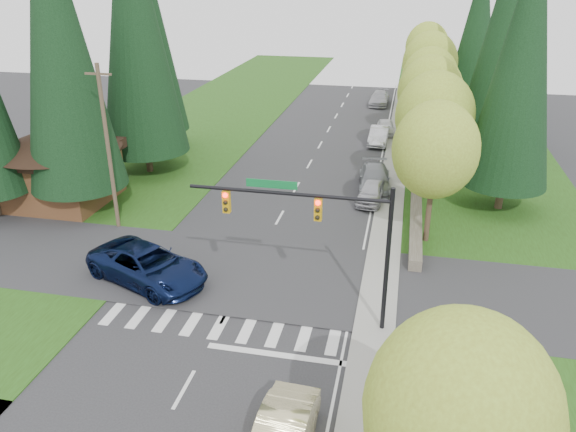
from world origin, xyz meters
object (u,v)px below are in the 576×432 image
(parked_car_a, at_px, (372,192))
(parked_car_d, at_px, (386,127))
(suv_navy, at_px, (148,265))
(parked_car_c, at_px, (379,136))
(parked_car_e, at_px, (379,98))
(parked_car_b, at_px, (375,178))

(parked_car_a, bearing_deg, parked_car_d, 96.86)
(suv_navy, relative_size, parked_car_d, 1.63)
(parked_car_d, bearing_deg, parked_car_a, -94.00)
(parked_car_a, height_order, parked_car_c, parked_car_c)
(parked_car_a, bearing_deg, parked_car_e, 99.51)
(parked_car_b, bearing_deg, parked_car_a, -95.06)
(suv_navy, bearing_deg, parked_car_a, -15.45)
(parked_car_a, height_order, parked_car_e, parked_car_e)
(parked_car_c, xyz_separation_m, parked_car_e, (-0.97, 15.98, -0.01))
(suv_navy, xyz_separation_m, parked_car_b, (10.40, 15.72, -0.14))
(parked_car_b, height_order, parked_car_e, parked_car_b)
(parked_car_b, height_order, parked_car_d, parked_car_b)
(parked_car_b, xyz_separation_m, parked_car_d, (-0.01, 14.75, -0.09))
(parked_car_e, bearing_deg, parked_car_d, -82.27)
(suv_navy, height_order, parked_car_b, suv_navy)
(parked_car_c, bearing_deg, parked_car_b, -85.97)
(parked_car_d, bearing_deg, parked_car_c, -101.46)
(parked_car_c, height_order, parked_car_d, parked_car_c)
(parked_car_a, distance_m, parked_car_d, 17.31)
(parked_car_d, bearing_deg, parked_car_e, 92.23)
(parked_car_a, xyz_separation_m, parked_car_e, (-1.40, 30.05, 0.04))
(parked_car_b, xyz_separation_m, parked_car_c, (-0.43, 11.51, -0.03))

